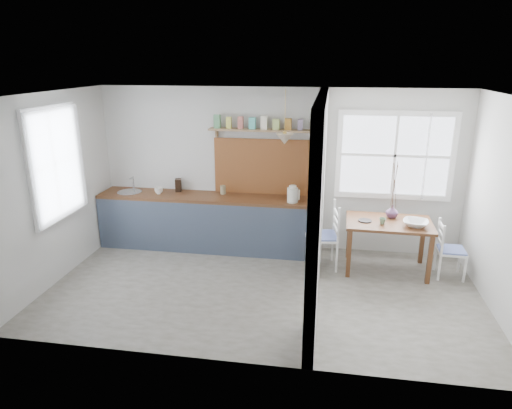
% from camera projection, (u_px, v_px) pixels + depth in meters
% --- Properties ---
extents(floor, '(5.80, 3.20, 0.01)m').
position_uv_depth(floor, '(262.00, 289.00, 6.24)').
color(floor, gray).
rests_on(floor, ground).
extents(ceiling, '(5.80, 3.20, 0.01)m').
position_uv_depth(ceiling, '(263.00, 94.00, 5.44)').
color(ceiling, silver).
rests_on(ceiling, walls).
extents(walls, '(5.81, 3.21, 2.60)m').
position_uv_depth(walls, '(263.00, 198.00, 5.84)').
color(walls, silver).
rests_on(walls, floor).
extents(partition, '(0.12, 3.20, 2.60)m').
position_uv_depth(partition, '(319.00, 188.00, 5.74)').
color(partition, silver).
rests_on(partition, floor).
extents(kitchen_window, '(0.10, 1.16, 1.50)m').
position_uv_depth(kitchen_window, '(54.00, 164.00, 6.17)').
color(kitchen_window, white).
rests_on(kitchen_window, walls).
extents(nook_window, '(1.76, 0.10, 1.30)m').
position_uv_depth(nook_window, '(395.00, 156.00, 6.94)').
color(nook_window, white).
rests_on(nook_window, walls).
extents(counter, '(3.50, 0.60, 0.90)m').
position_uv_depth(counter, '(207.00, 221.00, 7.52)').
color(counter, brown).
rests_on(counter, floor).
extents(sink, '(0.40, 0.40, 0.02)m').
position_uv_depth(sink, '(130.00, 193.00, 7.56)').
color(sink, '#B2B4B8').
rests_on(sink, counter).
extents(backsplash, '(1.65, 0.03, 0.90)m').
position_uv_depth(backsplash, '(265.00, 167.00, 7.34)').
color(backsplash, '#96542F').
rests_on(backsplash, walls).
extents(shelf, '(1.75, 0.20, 0.21)m').
position_uv_depth(shelf, '(264.00, 126.00, 7.06)').
color(shelf, '#927651').
rests_on(shelf, walls).
extents(pendant_lamp, '(0.26, 0.26, 0.16)m').
position_uv_depth(pendant_lamp, '(285.00, 139.00, 6.72)').
color(pendant_lamp, '#EFE1C6').
rests_on(pendant_lamp, ceiling).
extents(utensil_rail, '(0.02, 0.50, 0.02)m').
position_uv_depth(utensil_rail, '(314.00, 172.00, 6.55)').
color(utensil_rail, '#B2B4B8').
rests_on(utensil_rail, partition).
extents(dining_table, '(1.24, 0.85, 0.76)m').
position_uv_depth(dining_table, '(387.00, 246.00, 6.71)').
color(dining_table, brown).
rests_on(dining_table, floor).
extents(chair_left, '(0.52, 0.52, 1.00)m').
position_uv_depth(chair_left, '(321.00, 235.00, 6.79)').
color(chair_left, white).
rests_on(chair_left, floor).
extents(chair_right, '(0.39, 0.39, 0.83)m').
position_uv_depth(chair_right, '(451.00, 250.00, 6.49)').
color(chair_right, white).
rests_on(chair_right, floor).
extents(kettle, '(0.26, 0.23, 0.27)m').
position_uv_depth(kettle, '(293.00, 194.00, 6.98)').
color(kettle, white).
rests_on(kettle, counter).
extents(mug_a, '(0.12, 0.12, 0.10)m').
position_uv_depth(mug_a, '(159.00, 191.00, 7.44)').
color(mug_a, silver).
rests_on(mug_a, counter).
extents(mug_b, '(0.17, 0.17, 0.10)m').
position_uv_depth(mug_b, '(159.00, 190.00, 7.46)').
color(mug_b, white).
rests_on(mug_b, counter).
extents(knife_block, '(0.13, 0.16, 0.21)m').
position_uv_depth(knife_block, '(178.00, 185.00, 7.57)').
color(knife_block, '#311F12').
rests_on(knife_block, counter).
extents(jar, '(0.10, 0.10, 0.14)m').
position_uv_depth(jar, '(223.00, 190.00, 7.43)').
color(jar, gray).
rests_on(jar, counter).
extents(towel_magenta, '(0.02, 0.03, 0.61)m').
position_uv_depth(towel_magenta, '(309.00, 246.00, 6.98)').
color(towel_magenta, '#CA2D77').
rests_on(towel_magenta, counter).
extents(towel_orange, '(0.02, 0.03, 0.56)m').
position_uv_depth(towel_orange, '(309.00, 248.00, 6.95)').
color(towel_orange, '#D37701').
rests_on(towel_orange, counter).
extents(bowl, '(0.42, 0.42, 0.08)m').
position_uv_depth(bowl, '(416.00, 223.00, 6.40)').
color(bowl, white).
rests_on(bowl, dining_table).
extents(table_cup, '(0.12, 0.12, 0.09)m').
position_uv_depth(table_cup, '(382.00, 221.00, 6.48)').
color(table_cup, slate).
rests_on(table_cup, dining_table).
extents(plate, '(0.23, 0.23, 0.02)m').
position_uv_depth(plate, '(365.00, 221.00, 6.61)').
color(plate, black).
rests_on(plate, dining_table).
extents(vase, '(0.22, 0.22, 0.19)m').
position_uv_depth(vase, '(392.00, 212.00, 6.73)').
color(vase, '#5D3B62').
rests_on(vase, dining_table).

